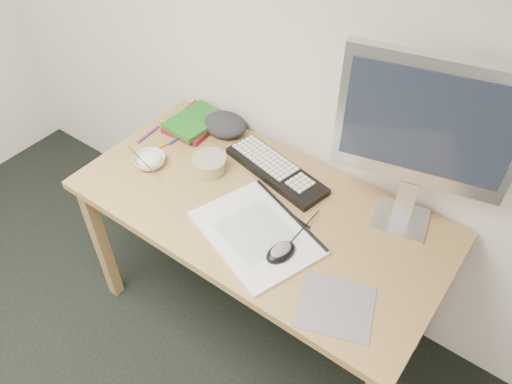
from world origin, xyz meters
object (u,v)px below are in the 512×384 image
(sketchpad, at_px, (256,233))
(monitor, at_px, (426,130))
(desk, at_px, (259,221))
(rice_bowl, at_px, (150,161))
(keyboard, at_px, (276,171))

(sketchpad, xyz_separation_m, monitor, (0.38, 0.36, 0.40))
(desk, distance_m, monitor, 0.71)
(desk, bearing_deg, rice_bowl, -171.82)
(desk, distance_m, sketchpad, 0.16)
(desk, distance_m, keyboard, 0.22)
(sketchpad, bearing_deg, rice_bowl, -164.93)
(sketchpad, distance_m, keyboard, 0.33)
(keyboard, xyz_separation_m, rice_bowl, (-0.44, -0.26, 0.01))
(monitor, xyz_separation_m, rice_bowl, (-0.94, -0.32, -0.39))
(keyboard, bearing_deg, rice_bowl, -137.09)
(desk, height_order, monitor, monitor)
(rice_bowl, bearing_deg, desk, 8.18)
(sketchpad, relative_size, rice_bowl, 3.38)
(sketchpad, relative_size, monitor, 0.67)
(monitor, bearing_deg, desk, -164.48)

